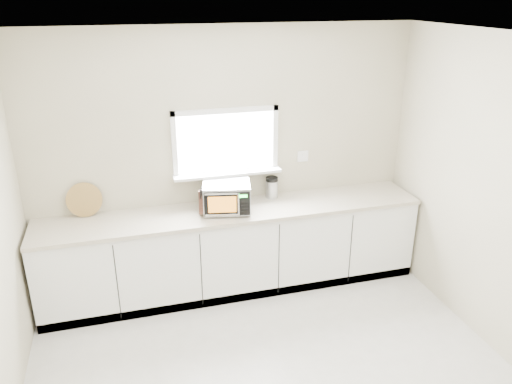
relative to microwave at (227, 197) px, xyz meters
name	(u,v)px	position (x,y,z in m)	size (l,w,h in m)	color
back_wall	(226,159)	(0.07, 0.33, 0.29)	(4.00, 0.17, 2.70)	beige
cabinets	(234,251)	(0.07, 0.03, -0.64)	(3.92, 0.60, 0.88)	white
countertop	(233,211)	(0.07, 0.02, -0.18)	(3.92, 0.64, 0.04)	beige
microwave	(227,197)	(0.00, 0.00, 0.00)	(0.52, 0.45, 0.30)	black
knife_block	(204,202)	(-0.23, 0.00, -0.02)	(0.14, 0.23, 0.31)	#4D271B
cutting_board	(84,200)	(-1.36, 0.27, 0.01)	(0.34, 0.34, 0.02)	#AA8442
coffee_grinder	(272,187)	(0.54, 0.23, -0.04)	(0.16, 0.16, 0.23)	#B4B6BB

